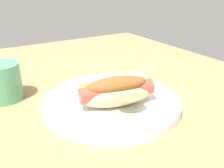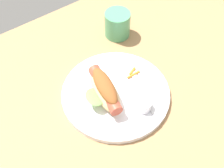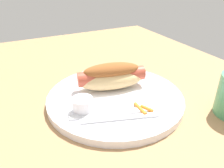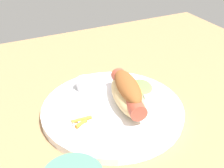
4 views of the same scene
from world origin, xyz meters
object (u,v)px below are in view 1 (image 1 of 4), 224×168
plate (112,101)px  fork (107,82)px  hot_dog (117,92)px  sauce_ramekin (137,81)px  drinking_cup (2,82)px  knife (114,84)px  carrot_garnish (87,86)px

plate → fork: bearing=-23.4°
hot_dog → sauce_ramekin: size_ratio=3.92×
sauce_ramekin → drinking_cup: (12.88, 27.99, 1.17)cm
drinking_cup → sauce_ramekin: bearing=-114.7°
sauce_ramekin → fork: 7.73cm
hot_dog → knife: hot_dog is taller
hot_dog → carrot_garnish: size_ratio=3.86×
sauce_ramekin → drinking_cup: 30.83cm
knife → sauce_ramekin: bearing=155.5°
knife → carrot_garnish: carrot_garnish is taller
sauce_ramekin → drinking_cup: drinking_cup is taller
sauce_ramekin → hot_dog: bearing=121.1°
carrot_garnish → drinking_cup: 19.01cm
sauce_ramekin → fork: bearing=40.8°
carrot_garnish → drinking_cup: bearing=66.8°
fork → carrot_garnish: 5.67cm
fork → knife: bearing=125.2°
carrot_garnish → drinking_cup: (7.44, 17.35, 2.24)cm
fork → carrot_garnish: (-0.33, 5.65, 0.18)cm
plate → carrot_garnish: bearing=15.4°
plate → drinking_cup: bearing=52.0°
carrot_garnish → fork: bearing=-86.6°
sauce_ramekin → fork: size_ratio=0.28×
fork → carrot_garnish: bearing=20.8°
hot_dog → fork: (11.29, -4.16, -2.81)cm
fork → hot_dog: bearing=87.3°
plate → hot_dog: bearing=168.6°
sauce_ramekin → carrot_garnish: sauce_ramekin is taller
sauce_ramekin → carrot_garnish: (5.44, 10.64, -1.06)cm
hot_dog → drinking_cup: (18.41, 18.84, -0.39)cm
plate → sauce_ramekin: sauce_ramekin is taller
plate → drinking_cup: (15.22, 19.49, 3.41)cm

